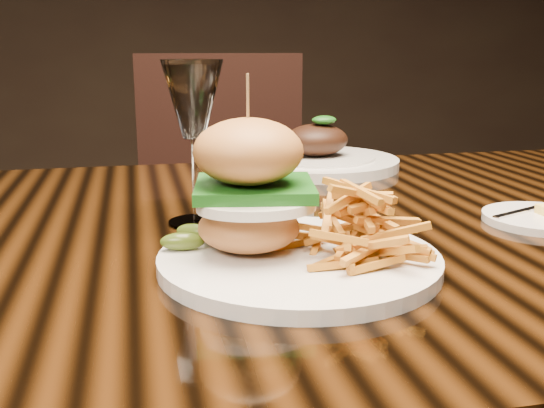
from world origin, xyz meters
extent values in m
cube|color=black|center=(0.00, 0.00, 0.73)|extent=(1.60, 0.90, 0.04)
cylinder|color=silver|center=(-0.02, -0.17, 0.76)|extent=(0.29, 0.29, 0.01)
ellipsoid|color=#A36734|center=(-0.07, -0.15, 0.79)|extent=(0.11, 0.11, 0.05)
ellipsoid|color=silver|center=(-0.06, -0.17, 0.82)|extent=(0.12, 0.10, 0.01)
ellipsoid|color=orange|center=(-0.05, -0.18, 0.82)|extent=(0.02, 0.02, 0.01)
cube|color=#1E5F17|center=(-0.07, -0.15, 0.83)|extent=(0.14, 0.13, 0.01)
ellipsoid|color=#A0602C|center=(-0.07, -0.15, 0.87)|extent=(0.11, 0.11, 0.07)
cylinder|color=#9A7748|center=(-0.07, -0.15, 0.90)|extent=(0.00, 0.00, 0.09)
ellipsoid|color=#334913|center=(-0.14, -0.13, 0.77)|extent=(0.05, 0.02, 0.02)
ellipsoid|color=#334913|center=(-0.12, -0.10, 0.77)|extent=(0.05, 0.04, 0.02)
cylinder|color=silver|center=(0.33, -0.07, 0.76)|extent=(0.15, 0.15, 0.01)
cube|color=silver|center=(0.32, -0.05, 0.76)|extent=(0.12, 0.06, 0.00)
cube|color=silver|center=(0.01, 0.06, 0.77)|extent=(0.09, 0.09, 0.04)
cylinder|color=white|center=(-0.11, 0.02, 0.75)|extent=(0.07, 0.07, 0.00)
cylinder|color=white|center=(-0.11, 0.02, 0.81)|extent=(0.01, 0.01, 0.11)
cone|color=white|center=(-0.11, 0.02, 0.91)|extent=(0.08, 0.08, 0.09)
cylinder|color=silver|center=(0.15, 0.36, 0.76)|extent=(0.31, 0.31, 0.02)
cylinder|color=silver|center=(0.15, 0.36, 0.76)|extent=(0.22, 0.22, 0.02)
ellipsoid|color=black|center=(0.15, 0.36, 0.80)|extent=(0.12, 0.10, 0.06)
ellipsoid|color=#1E5F17|center=(0.16, 0.35, 0.84)|extent=(0.05, 0.03, 0.02)
cube|color=black|center=(0.06, 0.80, 0.45)|extent=(0.47, 0.47, 0.06)
cube|color=black|center=(0.06, 1.01, 0.70)|extent=(0.46, 0.06, 0.50)
cylinder|color=black|center=(-0.14, 0.61, 0.23)|extent=(0.04, 0.04, 0.45)
cylinder|color=black|center=(0.24, 0.61, 0.23)|extent=(0.04, 0.04, 0.45)
cylinder|color=black|center=(-0.13, 0.99, 0.23)|extent=(0.04, 0.04, 0.45)
cylinder|color=black|center=(0.25, 0.99, 0.23)|extent=(0.04, 0.04, 0.45)
camera|label=1|loc=(-0.18, -0.76, 0.97)|focal=42.00mm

